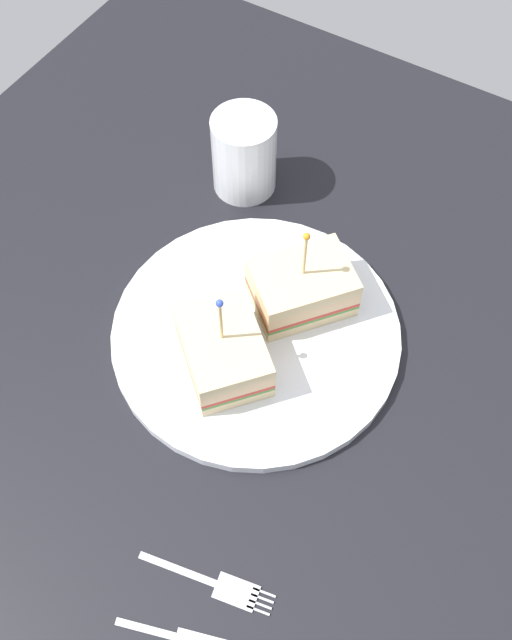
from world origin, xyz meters
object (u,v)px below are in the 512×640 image
at_px(sandwich_half_front, 302,287).
at_px(drink_glass, 244,157).
at_px(plate, 256,334).
at_px(fork, 220,586).
at_px(sandwich_half_back, 223,350).

distance_m(sandwich_half_front, drink_glass, 0.18).
distance_m(plate, sandwich_half_front, 0.07).
height_order(sandwich_half_front, fork, sandwich_half_front).
xyz_separation_m(sandwich_half_front, fork, (0.08, -0.28, -0.03)).
relative_size(plate, sandwich_half_front, 2.43).
relative_size(sandwich_half_front, drink_glass, 1.25).
height_order(sandwich_half_front, drink_glass, sandwich_half_front).
bearing_deg(fork, sandwich_half_back, 121.47).
bearing_deg(plate, fork, -65.87).
height_order(plate, fork, plate).
bearing_deg(drink_glass, plate, -55.24).
xyz_separation_m(plate, sandwich_half_front, (0.02, 0.05, 0.03)).
xyz_separation_m(sandwich_half_back, drink_glass, (-0.11, 0.22, 0.01)).
bearing_deg(sandwich_half_front, sandwich_half_back, -105.90).
xyz_separation_m(plate, drink_glass, (-0.12, 0.17, 0.04)).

